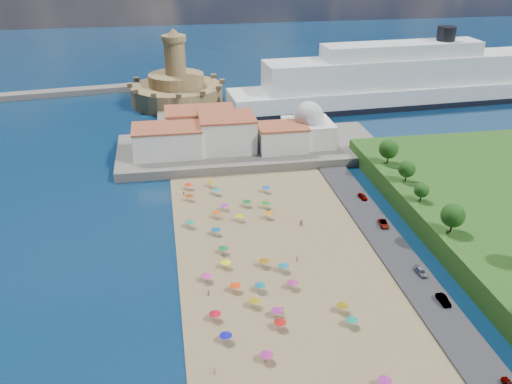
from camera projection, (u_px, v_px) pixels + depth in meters
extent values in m
plane|color=#071938|center=(257.00, 271.00, 130.96)|extent=(700.00, 700.00, 0.00)
cube|color=#59544C|center=(250.00, 149.00, 196.85)|extent=(90.00, 36.00, 3.00)
cube|color=#59544C|center=(181.00, 122.00, 224.81)|extent=(18.00, 70.00, 2.40)
cube|color=silver|center=(167.00, 141.00, 186.47)|extent=(22.00, 14.00, 9.00)
cube|color=silver|center=(227.00, 133.00, 190.85)|extent=(18.00, 16.00, 11.00)
cube|color=silver|center=(282.00, 138.00, 190.66)|extent=(16.00, 12.00, 8.00)
cube|color=silver|center=(200.00, 124.00, 200.54)|extent=(24.00, 14.00, 10.00)
cube|color=silver|center=(308.00, 133.00, 195.74)|extent=(16.00, 16.00, 8.00)
sphere|color=silver|center=(309.00, 116.00, 193.17)|extent=(10.00, 10.00, 10.00)
cylinder|color=silver|center=(309.00, 105.00, 191.54)|extent=(1.20, 1.20, 1.60)
cylinder|color=#9E824F|center=(177.00, 94.00, 250.33)|extent=(40.00, 40.00, 8.00)
cylinder|color=#9E824F|center=(176.00, 80.00, 247.54)|extent=(24.00, 24.00, 5.00)
cylinder|color=#9E824F|center=(175.00, 58.00, 243.47)|extent=(9.00, 9.00, 14.00)
cylinder|color=#9E824F|center=(174.00, 38.00, 239.95)|extent=(10.40, 10.40, 2.40)
cone|color=#9E824F|center=(173.00, 32.00, 238.79)|extent=(6.00, 6.00, 3.00)
cube|color=black|center=(397.00, 101.00, 250.10)|extent=(150.17, 31.19, 2.40)
cube|color=white|center=(397.00, 94.00, 248.71)|extent=(149.15, 30.73, 8.89)
cube|color=white|center=(400.00, 71.00, 244.26)|extent=(119.34, 24.98, 11.85)
cube|color=white|center=(402.00, 50.00, 240.45)|extent=(69.83, 18.02, 5.92)
cylinder|color=black|center=(446.00, 34.00, 241.97)|extent=(7.90, 7.90, 5.92)
cylinder|color=gray|center=(188.00, 186.00, 169.65)|extent=(0.07, 0.07, 2.00)
cone|color=#F62C0A|center=(188.00, 184.00, 169.27)|extent=(2.50, 2.50, 0.60)
cylinder|color=gray|center=(190.00, 224.00, 148.41)|extent=(0.07, 0.07, 2.00)
cone|color=#0F8E75|center=(190.00, 221.00, 148.02)|extent=(2.50, 2.50, 0.60)
cylinder|color=gray|center=(280.00, 325.00, 111.40)|extent=(0.07, 0.07, 2.00)
cone|color=#B9130E|center=(280.00, 321.00, 111.01)|extent=(2.50, 2.50, 0.60)
cylinder|color=gray|center=(352.00, 322.00, 112.09)|extent=(0.07, 0.07, 2.00)
cone|color=#0E8471|center=(352.00, 319.00, 111.71)|extent=(2.50, 2.50, 0.60)
cylinder|color=gray|center=(217.00, 192.00, 166.39)|extent=(0.07, 0.07, 2.00)
cone|color=teal|center=(217.00, 189.00, 166.01)|extent=(2.50, 2.50, 0.60)
cylinder|color=gray|center=(264.00, 263.00, 131.54)|extent=(0.07, 0.07, 2.00)
cone|color=#8A600C|center=(264.00, 260.00, 131.15)|extent=(2.50, 2.50, 0.60)
cylinder|color=gray|center=(226.00, 338.00, 107.88)|extent=(0.07, 0.07, 2.00)
cone|color=#0D0DAF|center=(226.00, 334.00, 107.50)|extent=(2.50, 2.50, 0.60)
cylinder|color=gray|center=(254.00, 303.00, 117.71)|extent=(0.07, 0.07, 2.00)
cone|color=#9C860E|center=(254.00, 300.00, 117.32)|extent=(2.50, 2.50, 0.60)
cylinder|color=gray|center=(211.00, 184.00, 171.31)|extent=(0.07, 0.07, 2.00)
cone|color=#97780D|center=(211.00, 181.00, 170.93)|extent=(2.50, 2.50, 0.60)
cylinder|color=gray|center=(267.00, 357.00, 103.11)|extent=(0.07, 0.07, 2.00)
cone|color=#A42379|center=(267.00, 353.00, 102.72)|extent=(2.50, 2.50, 0.60)
cylinder|color=gray|center=(269.00, 215.00, 152.92)|extent=(0.07, 0.07, 2.00)
cone|color=orange|center=(269.00, 212.00, 152.53)|extent=(2.50, 2.50, 0.60)
cylinder|color=gray|center=(342.00, 308.00, 116.23)|extent=(0.07, 0.07, 2.00)
cone|color=#82660B|center=(342.00, 304.00, 115.84)|extent=(2.50, 2.50, 0.60)
cylinder|color=gray|center=(206.00, 278.00, 126.11)|extent=(0.07, 0.07, 2.00)
cone|color=#C92B88|center=(206.00, 274.00, 125.72)|extent=(2.50, 2.50, 0.60)
cylinder|color=gray|center=(284.00, 268.00, 129.72)|extent=(0.07, 0.07, 2.00)
cone|color=#0E7487|center=(284.00, 264.00, 129.34)|extent=(2.50, 2.50, 0.60)
cylinder|color=gray|center=(260.00, 288.00, 122.71)|extent=(0.07, 0.07, 2.00)
cone|color=#0D637D|center=(260.00, 284.00, 122.33)|extent=(2.50, 2.50, 0.60)
cylinder|color=gray|center=(266.00, 205.00, 158.50)|extent=(0.07, 0.07, 2.00)
cone|color=#17821C|center=(266.00, 202.00, 158.12)|extent=(2.50, 2.50, 0.60)
cylinder|color=gray|center=(247.00, 203.00, 159.37)|extent=(0.07, 0.07, 2.00)
cone|color=#12662A|center=(247.00, 201.00, 158.99)|extent=(2.50, 2.50, 0.60)
cylinder|color=gray|center=(217.00, 215.00, 153.35)|extent=(0.07, 0.07, 2.00)
cone|color=#CD5310|center=(216.00, 212.00, 152.97)|extent=(2.50, 2.50, 0.60)
cylinder|color=gray|center=(190.00, 198.00, 162.78)|extent=(0.07, 0.07, 2.00)
cone|color=#91370D|center=(190.00, 195.00, 162.39)|extent=(2.50, 2.50, 0.60)
cylinder|color=gray|center=(235.00, 288.00, 122.65)|extent=(0.07, 0.07, 2.00)
cone|color=#FF360B|center=(235.00, 284.00, 122.27)|extent=(2.50, 2.50, 0.60)
cylinder|color=gray|center=(292.00, 285.00, 123.72)|extent=(0.07, 0.07, 2.00)
cone|color=#A32371|center=(293.00, 281.00, 123.34)|extent=(2.50, 2.50, 0.60)
cylinder|color=gray|center=(223.00, 250.00, 136.68)|extent=(0.07, 0.07, 2.00)
cone|color=#11642D|center=(223.00, 247.00, 136.30)|extent=(2.50, 2.50, 0.60)
cylinder|color=gray|center=(266.00, 189.00, 167.86)|extent=(0.07, 0.07, 2.00)
cone|color=#0D51AF|center=(266.00, 186.00, 167.47)|extent=(2.50, 2.50, 0.60)
cylinder|color=gray|center=(225.00, 207.00, 157.29)|extent=(0.07, 0.07, 2.00)
cone|color=purple|center=(224.00, 204.00, 156.90)|extent=(2.50, 2.50, 0.60)
cylinder|color=gray|center=(216.00, 232.00, 144.87)|extent=(0.07, 0.07, 2.00)
cone|color=#0A4F8D|center=(216.00, 229.00, 144.49)|extent=(2.50, 2.50, 0.60)
cylinder|color=gray|center=(240.00, 218.00, 151.61)|extent=(0.07, 0.07, 2.00)
cone|color=#C7CA0A|center=(240.00, 215.00, 151.22)|extent=(2.50, 2.50, 0.60)
cylinder|color=gray|center=(385.00, 383.00, 97.36)|extent=(0.07, 0.07, 2.00)
cone|color=#A2228C|center=(385.00, 379.00, 96.98)|extent=(2.50, 2.50, 0.60)
cylinder|color=gray|center=(277.00, 313.00, 114.77)|extent=(0.07, 0.07, 2.00)
cone|color=#992088|center=(277.00, 309.00, 114.38)|extent=(2.50, 2.50, 0.60)
cylinder|color=gray|center=(215.00, 316.00, 113.82)|extent=(0.07, 0.07, 2.00)
cone|color=#B50E20|center=(215.00, 312.00, 113.44)|extent=(2.50, 2.50, 0.60)
cylinder|color=gray|center=(226.00, 265.00, 130.94)|extent=(0.07, 0.07, 2.00)
cone|color=yellow|center=(226.00, 261.00, 130.55)|extent=(2.50, 2.50, 0.60)
imported|color=tan|center=(301.00, 222.00, 149.48)|extent=(1.76, 0.84, 1.82)
imported|color=tan|center=(184.00, 193.00, 165.86)|extent=(0.98, 0.76, 1.56)
imported|color=tan|center=(189.00, 224.00, 148.76)|extent=(0.76, 1.11, 1.59)
imported|color=tan|center=(297.00, 258.00, 133.48)|extent=(0.82, 0.73, 1.88)
imported|color=tan|center=(208.00, 292.00, 121.49)|extent=(0.94, 0.86, 1.57)
imported|color=tan|center=(214.00, 370.00, 100.26)|extent=(0.51, 0.69, 1.73)
imported|color=tan|center=(283.00, 310.00, 115.83)|extent=(0.92, 1.06, 1.83)
imported|color=gray|center=(421.00, 272.00, 128.14)|extent=(2.05, 4.43, 1.25)
imported|color=gray|center=(363.00, 196.00, 163.16)|extent=(2.09, 4.12, 1.34)
imported|color=gray|center=(443.00, 300.00, 118.45)|extent=(1.66, 4.42, 1.44)
imported|color=gray|center=(384.00, 223.00, 148.62)|extent=(2.86, 5.00, 1.31)
cylinder|color=#382314|center=(451.00, 226.00, 134.36)|extent=(0.50, 0.50, 3.20)
sphere|color=#14380F|center=(453.00, 215.00, 133.12)|extent=(5.76, 5.76, 5.76)
cylinder|color=#382314|center=(421.00, 197.00, 149.75)|extent=(0.50, 0.50, 2.23)
sphere|color=#14380F|center=(422.00, 190.00, 148.89)|extent=(4.01, 4.01, 4.01)
cylinder|color=#382314|center=(406.00, 177.00, 161.00)|extent=(0.50, 0.50, 2.69)
sphere|color=#14380F|center=(407.00, 169.00, 159.96)|extent=(4.85, 4.85, 4.85)
cylinder|color=#382314|center=(388.00, 158.00, 173.01)|extent=(0.50, 0.50, 3.29)
sphere|color=#14380F|center=(389.00, 149.00, 171.74)|extent=(5.93, 5.93, 5.93)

